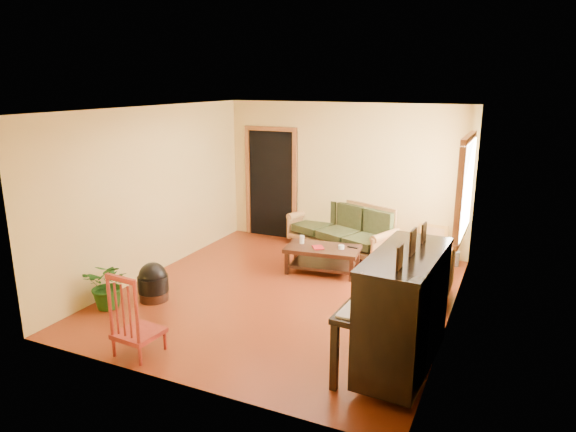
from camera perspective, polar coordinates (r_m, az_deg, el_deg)
The scene contains 16 objects.
floor at distance 7.45m, azimuth -0.34°, elevation -8.61°, with size 5.00×5.00×0.00m, color #581C0B.
doorway at distance 9.89m, azimuth -1.89°, elevation 3.51°, with size 1.08×0.16×2.05m, color black.
window at distance 7.67m, azimuth 19.12°, elevation 3.00°, with size 0.12×1.36×1.46m, color white.
sofa at distance 9.14m, azimuth 5.83°, elevation -1.31°, with size 2.03×0.85×0.87m, color brown.
coffee_table at distance 8.19m, azimuth 3.86°, elevation -4.86°, with size 1.15×0.63×0.42m, color black.
armchair at distance 7.40m, azimuth 14.99°, elevation -5.85°, with size 0.79×0.82×0.82m, color brown.
piano at distance 5.46m, azimuth 12.68°, elevation -10.56°, with size 0.87×1.48×1.31m, color black.
footstool at distance 7.42m, azimuth -14.74°, elevation -7.55°, with size 0.42×0.42×0.40m, color black.
red_chair at distance 5.98m, azimuth -16.41°, elevation -10.27°, with size 0.45×0.50×0.97m, color maroon.
leaning_frame at distance 9.09m, azimuth 15.74°, elevation -2.71°, with size 0.47×0.10×0.63m, color #BA903E.
ceramic_crock at distance 8.91m, azimuth 17.88°, elevation -4.50°, with size 0.20×0.20×0.25m, color #3854A8.
potted_plant at distance 7.29m, azimuth -19.28°, elevation -7.20°, with size 0.60×0.52×0.66m, color #1F5217.
book at distance 8.04m, azimuth 2.80°, elevation -3.56°, with size 0.16×0.22×0.02m, color maroon.
candle at distance 8.27m, azimuth 1.56°, elevation -2.62°, with size 0.08×0.08×0.13m, color silver.
glass_jar at distance 8.05m, azimuth 5.93°, elevation -3.45°, with size 0.09×0.09×0.06m, color white.
remote at distance 8.13m, azimuth 7.21°, elevation -3.47°, with size 0.17×0.04×0.02m, color black.
Camera 1 is at (2.89, -6.20, 2.96)m, focal length 32.00 mm.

